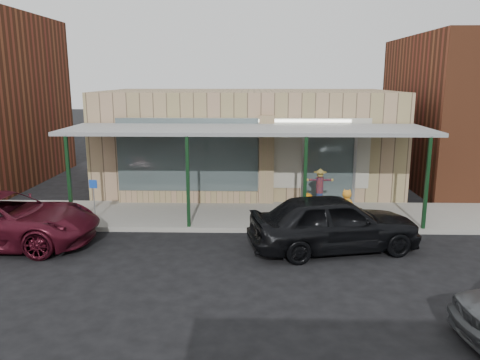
{
  "coord_description": "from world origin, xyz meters",
  "views": [
    {
      "loc": [
        0.17,
        -11.86,
        4.73
      ],
      "look_at": [
        -0.2,
        2.6,
        1.56
      ],
      "focal_mm": 35.0,
      "sensor_mm": 36.0,
      "label": 1
    }
  ],
  "objects_px": {
    "barrel_pumpkin": "(307,205)",
    "parked_sedan": "(334,222)",
    "barrel_scarecrow": "(319,198)",
    "car_maroon": "(1,220)",
    "handicap_sign": "(94,194)"
  },
  "relations": [
    {
      "from": "barrel_pumpkin",
      "to": "handicap_sign",
      "type": "height_order",
      "value": "handicap_sign"
    },
    {
      "from": "barrel_scarecrow",
      "to": "barrel_pumpkin",
      "type": "bearing_deg",
      "value": -172.83
    },
    {
      "from": "barrel_pumpkin",
      "to": "parked_sedan",
      "type": "relative_size",
      "value": 0.15
    },
    {
      "from": "handicap_sign",
      "to": "car_maroon",
      "type": "height_order",
      "value": "car_maroon"
    },
    {
      "from": "car_maroon",
      "to": "barrel_pumpkin",
      "type": "bearing_deg",
      "value": -71.27
    },
    {
      "from": "parked_sedan",
      "to": "car_maroon",
      "type": "bearing_deg",
      "value": 76.99
    },
    {
      "from": "car_maroon",
      "to": "parked_sedan",
      "type": "bearing_deg",
      "value": -90.87
    },
    {
      "from": "barrel_pumpkin",
      "to": "barrel_scarecrow",
      "type": "bearing_deg",
      "value": 0.38
    },
    {
      "from": "handicap_sign",
      "to": "barrel_pumpkin",
      "type": "bearing_deg",
      "value": 16.21
    },
    {
      "from": "handicap_sign",
      "to": "parked_sedan",
      "type": "height_order",
      "value": "parked_sedan"
    },
    {
      "from": "barrel_scarecrow",
      "to": "handicap_sign",
      "type": "bearing_deg",
      "value": -165.64
    },
    {
      "from": "barrel_scarecrow",
      "to": "parked_sedan",
      "type": "height_order",
      "value": "barrel_scarecrow"
    },
    {
      "from": "barrel_scarecrow",
      "to": "barrel_pumpkin",
      "type": "height_order",
      "value": "barrel_scarecrow"
    },
    {
      "from": "parked_sedan",
      "to": "barrel_scarecrow",
      "type": "bearing_deg",
      "value": -12.93
    },
    {
      "from": "barrel_scarecrow",
      "to": "parked_sedan",
      "type": "xyz_separation_m",
      "value": [
        -0.05,
        -3.23,
        0.13
      ]
    }
  ]
}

